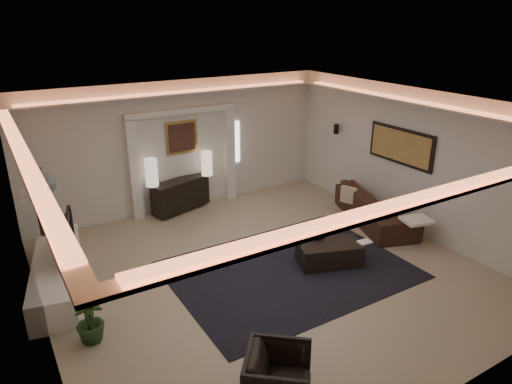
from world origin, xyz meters
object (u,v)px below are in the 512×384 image
console (181,194)px  coffee_table (329,254)px  armchair (278,378)px  sofa (375,207)px

console → coffee_table: size_ratio=1.24×
console → armchair: size_ratio=1.82×
coffee_table → armchair: bearing=-119.9°
console → coffee_table: (1.33, -3.63, -0.20)m
sofa → armchair: 5.49m
console → coffee_table: console is taller
console → armchair: 5.92m
sofa → coffee_table: (-2.01, -0.90, -0.14)m
console → coffee_table: 3.87m
armchair → sofa: bearing=-16.3°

